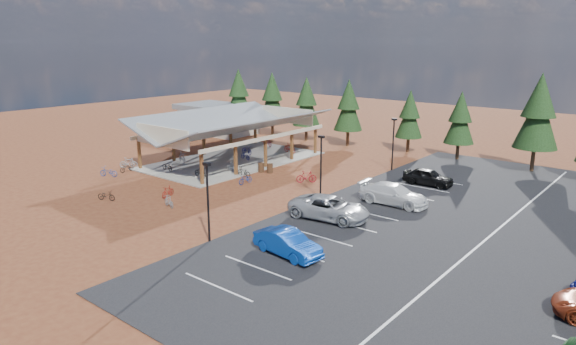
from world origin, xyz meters
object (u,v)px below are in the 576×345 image
at_px(bike_2, 247,150).
at_px(bike_3, 267,142).
at_px(outbuilding, 218,118).
at_px(bike_4, 200,172).
at_px(trash_bin_0, 261,167).
at_px(bike_13, 169,201).
at_px(bike_16, 244,172).
at_px(trash_bin_1, 270,168).
at_px(bike_7, 290,148).
at_px(lamp_post_0, 208,197).
at_px(bike_14, 246,179).
at_px(bike_11, 168,191).
at_px(car_2, 329,208).
at_px(lamp_post_1, 321,162).
at_px(bike_9, 128,163).
at_px(bike_6, 245,155).
at_px(bike_0, 167,166).
at_px(bike_1, 182,157).
at_px(bike_10, 109,172).
at_px(bike_8, 127,168).
at_px(bike_5, 233,167).
at_px(bike_pavilion, 232,125).
at_px(bike_12, 106,196).
at_px(car_1, 287,243).
at_px(lamp_post_2, 393,141).
at_px(bike_15, 306,177).
at_px(car_3, 394,194).
at_px(car_4, 428,177).

bearing_deg(bike_2, bike_3, 25.53).
relative_size(outbuilding, bike_4, 6.18).
bearing_deg(trash_bin_0, bike_4, -117.70).
distance_m(bike_13, bike_16, 10.31).
relative_size(trash_bin_1, bike_7, 0.48).
bearing_deg(lamp_post_0, bike_14, 124.28).
relative_size(bike_11, car_2, 0.26).
bearing_deg(trash_bin_1, lamp_post_1, -22.77).
bearing_deg(car_2, bike_9, 82.46).
bearing_deg(trash_bin_1, bike_6, 156.59).
xyz_separation_m(bike_0, bike_11, (6.91, -5.30, -0.06)).
distance_m(bike_1, bike_10, 7.94).
bearing_deg(bike_8, bike_10, -88.87).
bearing_deg(trash_bin_1, bike_0, -143.95).
distance_m(bike_5, bike_8, 10.36).
bearing_deg(bike_13, bike_6, -143.12).
relative_size(bike_1, bike_7, 0.99).
xyz_separation_m(bike_pavilion, bike_12, (2.15, -16.31, -3.42)).
height_order(outbuilding, bike_2, outbuilding).
height_order(trash_bin_1, bike_5, bike_5).
xyz_separation_m(trash_bin_0, bike_7, (-3.14, 8.26, 0.21)).
bearing_deg(bike_14, bike_7, 110.33).
relative_size(lamp_post_1, bike_2, 2.84).
bearing_deg(car_1, bike_14, 59.23).
bearing_deg(bike_12, bike_11, -61.85).
relative_size(trash_bin_1, bike_3, 0.54).
distance_m(outbuilding, bike_4, 24.60).
distance_m(bike_3, bike_14, 16.48).
xyz_separation_m(bike_4, bike_7, (-0.36, 13.57, 0.09)).
bearing_deg(outbuilding, bike_11, -50.91).
bearing_deg(bike_10, bike_5, 113.25).
relative_size(lamp_post_1, car_2, 0.89).
bearing_deg(bike_8, lamp_post_2, 33.25).
bearing_deg(bike_15, bike_4, 74.85).
xyz_separation_m(bike_2, bike_15, (12.17, -5.00, -0.02)).
relative_size(lamp_post_2, car_3, 0.94).
distance_m(bike_0, car_2, 20.22).
height_order(bike_1, bike_2, bike_1).
distance_m(trash_bin_0, bike_16, 2.40).
bearing_deg(bike_5, bike_6, 27.26).
bearing_deg(bike_pavilion, bike_6, 53.13).
xyz_separation_m(outbuilding, car_1, (34.21, -26.55, -1.24)).
bearing_deg(bike_0, bike_9, 116.37).
height_order(outbuilding, trash_bin_0, outbuilding).
height_order(lamp_post_0, bike_11, lamp_post_0).
distance_m(trash_bin_1, bike_1, 10.06).
bearing_deg(bike_8, car_4, 22.00).
height_order(bike_pavilion, bike_0, bike_pavilion).
height_order(lamp_post_0, bike_14, lamp_post_0).
height_order(bike_11, car_4, car_4).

